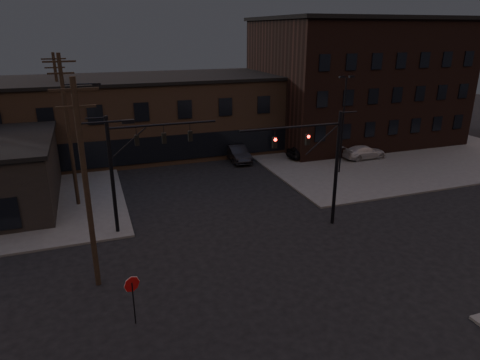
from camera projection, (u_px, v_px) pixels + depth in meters
name	position (u px, v px, depth m)	size (l,w,h in m)	color
ground	(274.00, 271.00, 24.36)	(140.00, 140.00, 0.00)	black
sidewalk_ne	(368.00, 145.00, 50.86)	(30.00, 30.00, 0.15)	#474744
building_row	(173.00, 115.00, 47.89)	(40.00, 12.00, 8.00)	brown
building_right	(354.00, 82.00, 52.11)	(22.00, 16.00, 14.00)	black
traffic_signal_near	(322.00, 158.00, 28.42)	(7.12, 0.24, 8.00)	black
traffic_signal_far	(131.00, 160.00, 27.66)	(7.12, 0.24, 8.00)	black
stop_sign	(132.00, 289.00, 19.44)	(0.72, 0.33, 2.48)	black
utility_pole_near	(87.00, 182.00, 21.19)	(3.70, 0.28, 11.00)	black
utility_pole_mid	(69.00, 129.00, 31.44)	(3.70, 0.28, 11.50)	black
utility_pole_far	(60.00, 108.00, 41.87)	(2.20, 0.28, 11.00)	black
lot_light_a	(344.00, 116.00, 39.09)	(1.50, 0.28, 9.14)	black
lot_light_b	(366.00, 104.00, 45.43)	(1.50, 0.28, 9.14)	black
parked_car_lot_a	(308.00, 150.00, 45.37)	(1.93, 4.80, 1.64)	black
parked_car_lot_b	(364.00, 152.00, 44.95)	(1.92, 4.73, 1.37)	#A7A7A9
car_crossing	(237.00, 153.00, 44.62)	(1.75, 5.01, 1.65)	black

